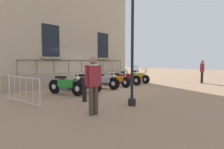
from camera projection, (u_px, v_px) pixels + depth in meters
name	position (u px, v px, depth m)	size (l,w,h in m)	color
ground_plane	(107.00, 87.00, 11.00)	(60.00, 60.00, 0.00)	#9E7A5B
building_facade	(78.00, 29.00, 12.64)	(0.82, 10.11, 7.96)	tan
motorcycle_green	(66.00, 85.00, 8.47)	(2.08, 0.80, 1.03)	black
motorcycle_black	(85.00, 83.00, 9.39)	(2.05, 0.63, 1.43)	black
motorcycle_silver	(104.00, 81.00, 10.37)	(2.05, 0.71, 0.96)	black
motorcycle_orange	(119.00, 80.00, 11.23)	(1.89, 0.56, 1.08)	black
motorcycle_maroon	(128.00, 78.00, 12.27)	(2.15, 0.58, 1.33)	black
motorcycle_yellow	(138.00, 77.00, 13.24)	(2.03, 0.72, 1.10)	black
lamppost	(133.00, 2.00, 6.20)	(0.30, 1.00, 5.20)	black
crowd_barrier	(23.00, 90.00, 6.41)	(2.16, 0.26, 1.05)	#B7B7BF
bollard	(85.00, 89.00, 7.07)	(0.17, 0.17, 0.97)	black
pedestrian_standing	(93.00, 82.00, 5.27)	(0.30, 0.52, 1.72)	#47382D
pedestrian_walking	(202.00, 70.00, 13.03)	(0.25, 0.53, 1.68)	black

